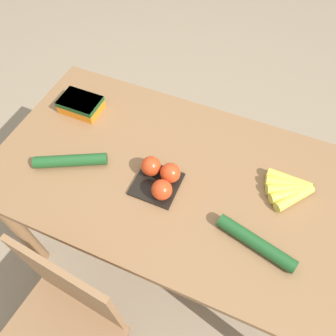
{
  "coord_description": "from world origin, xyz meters",
  "views": [
    {
      "loc": [
        -0.27,
        0.64,
        1.81
      ],
      "look_at": [
        0.0,
        0.0,
        0.79
      ],
      "focal_mm": 35.0,
      "sensor_mm": 36.0,
      "label": 1
    }
  ],
  "objects": [
    {
      "name": "banana_bunch",
      "position": [
        -0.44,
        -0.1,
        0.78
      ],
      "size": [
        0.18,
        0.17,
        0.04
      ],
      "color": "brown",
      "rests_on": "dining_table"
    },
    {
      "name": "dining_table",
      "position": [
        0.0,
        0.0,
        0.65
      ],
      "size": [
        1.36,
        0.79,
        0.76
      ],
      "color": "olive",
      "rests_on": "ground_plane"
    },
    {
      "name": "cucumber_near",
      "position": [
        0.36,
        0.11,
        0.79
      ],
      "size": [
        0.27,
        0.17,
        0.05
      ],
      "color": "#1E5123",
      "rests_on": "dining_table"
    },
    {
      "name": "carrot_bag",
      "position": [
        0.48,
        -0.16,
        0.8
      ],
      "size": [
        0.17,
        0.12,
        0.06
      ],
      "color": "orange",
      "rests_on": "dining_table"
    },
    {
      "name": "tomato_pack",
      "position": [
        0.01,
        0.06,
        0.8
      ],
      "size": [
        0.16,
        0.16,
        0.09
      ],
      "color": "black",
      "rests_on": "dining_table"
    },
    {
      "name": "ground_plane",
      "position": [
        0.0,
        0.0,
        0.0
      ],
      "size": [
        12.0,
        12.0,
        0.0
      ],
      "primitive_type": "plane",
      "color": "gray"
    },
    {
      "name": "cucumber_far",
      "position": [
        -0.38,
        0.15,
        0.79
      ],
      "size": [
        0.28,
        0.11,
        0.05
      ],
      "color": "#1E5123",
      "rests_on": "dining_table"
    },
    {
      "name": "chair",
      "position": [
        0.16,
        0.62,
        0.46
      ],
      "size": [
        0.46,
        0.44,
        0.88
      ],
      "rotation": [
        0.0,
        0.0,
        3.05
      ],
      "color": "#8E6642",
      "rests_on": "ground_plane"
    }
  ]
}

